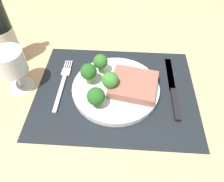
# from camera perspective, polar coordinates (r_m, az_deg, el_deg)

# --- Properties ---
(ground_plane) EXTENTS (1.40, 1.10, 0.03)m
(ground_plane) POSITION_cam_1_polar(r_m,az_deg,el_deg) (0.59, 0.96, -0.94)
(ground_plane) COLOR tan
(placemat) EXTENTS (0.43, 0.34, 0.00)m
(placemat) POSITION_cam_1_polar(r_m,az_deg,el_deg) (0.58, 0.98, 0.10)
(placemat) COLOR black
(placemat) RESTS_ON ground_plane
(plate) EXTENTS (0.23, 0.23, 0.02)m
(plate) POSITION_cam_1_polar(r_m,az_deg,el_deg) (0.57, 0.99, 0.72)
(plate) COLOR silver
(plate) RESTS_ON placemat
(steak) EXTENTS (0.14, 0.13, 0.02)m
(steak) POSITION_cam_1_polar(r_m,az_deg,el_deg) (0.56, 5.78, 1.89)
(steak) COLOR #8C5647
(steak) RESTS_ON plate
(broccoli_back_left) EXTENTS (0.04, 0.04, 0.06)m
(broccoli_back_left) POSITION_cam_1_polar(r_m,az_deg,el_deg) (0.50, -4.30, -1.48)
(broccoli_back_left) COLOR #5B8942
(broccoli_back_left) RESTS_ON plate
(broccoli_front_edge) EXTENTS (0.04, 0.04, 0.06)m
(broccoli_front_edge) POSITION_cam_1_polar(r_m,az_deg,el_deg) (0.55, -6.25, 5.00)
(broccoli_front_edge) COLOR #6B994C
(broccoli_front_edge) RESTS_ON plate
(broccoli_center) EXTENTS (0.04, 0.04, 0.06)m
(broccoli_center) POSITION_cam_1_polar(r_m,az_deg,el_deg) (0.58, -3.08, 7.73)
(broccoli_center) COLOR #6B994C
(broccoli_center) RESTS_ON plate
(broccoli_near_steak) EXTENTS (0.04, 0.04, 0.06)m
(broccoli_near_steak) POSITION_cam_1_polar(r_m,az_deg,el_deg) (0.54, -0.49, 2.82)
(broccoli_near_steak) COLOR #5B8942
(broccoli_near_steak) RESTS_ON plate
(fork) EXTENTS (0.02, 0.19, 0.01)m
(fork) POSITION_cam_1_polar(r_m,az_deg,el_deg) (0.61, -13.01, 2.04)
(fork) COLOR silver
(fork) RESTS_ON placemat
(knife) EXTENTS (0.02, 0.23, 0.01)m
(knife) POSITION_cam_1_polar(r_m,az_deg,el_deg) (0.60, 16.03, 0.03)
(knife) COLOR black
(knife) RESTS_ON placemat
(wine_bottle) EXTENTS (0.07, 0.07, 0.27)m
(wine_bottle) POSITION_cam_1_polar(r_m,az_deg,el_deg) (0.68, -27.42, 13.31)
(wine_bottle) COLOR black
(wine_bottle) RESTS_ON ground_plane
(wine_glass) EXTENTS (0.08, 0.08, 0.12)m
(wine_glass) POSITION_cam_1_polar(r_m,az_deg,el_deg) (0.59, -25.35, 6.49)
(wine_glass) COLOR silver
(wine_glass) RESTS_ON ground_plane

